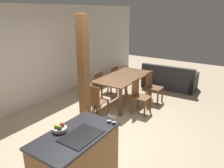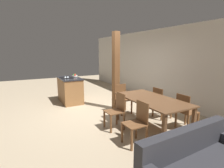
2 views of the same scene
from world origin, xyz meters
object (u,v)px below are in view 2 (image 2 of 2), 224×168
at_px(fruit_bowl, 75,76).
at_px(dining_chair_far_right, 185,111).
at_px(wine_glass_near, 65,77).
at_px(dining_chair_near_right, 137,122).
at_px(kitchen_island, 70,90).
at_px(dining_chair_head_end, 122,98).
at_px(wine_glass_middle, 68,77).
at_px(dining_chair_near_left, 117,110).
at_px(dining_table, 151,102).
at_px(dining_chair_far_left, 160,102).
at_px(timber_post, 116,71).

height_order(fruit_bowl, dining_chair_far_right, fruit_bowl).
xyz_separation_m(wine_glass_near, dining_chair_near_right, (3.10, 0.68, -0.57)).
xyz_separation_m(kitchen_island, dining_chair_far_right, (3.65, 1.82, 0.00)).
relative_size(fruit_bowl, wine_glass_near, 1.44).
distance_m(dining_chair_far_right, dining_chair_head_end, 1.87).
bearing_deg(wine_glass_middle, dining_chair_near_left, 14.75).
height_order(wine_glass_near, dining_chair_near_left, wine_glass_near).
relative_size(dining_chair_near_left, dining_chair_head_end, 1.00).
relative_size(kitchen_island, dining_chair_near_right, 1.43).
height_order(dining_table, dining_chair_far_right, dining_chair_far_right).
bearing_deg(wine_glass_middle, kitchen_island, 160.59).
bearing_deg(dining_chair_far_right, dining_chair_near_right, 90.00).
bearing_deg(dining_chair_far_right, kitchen_island, 26.51).
distance_m(dining_table, dining_chair_near_right, 0.85).
relative_size(dining_chair_near_right, dining_chair_far_right, 1.00).
relative_size(kitchen_island, dining_chair_near_left, 1.43).
bearing_deg(dining_table, wine_glass_near, -152.57).
bearing_deg(dining_chair_head_end, dining_chair_far_left, -51.26).
distance_m(dining_chair_far_left, dining_chair_far_right, 0.84).
relative_size(dining_table, dining_chair_head_end, 2.14).
bearing_deg(dining_chair_near_left, kitchen_island, -171.93).
relative_size(wine_glass_near, dining_chair_near_right, 0.16).
distance_m(dining_chair_near_right, dining_chair_head_end, 1.87).
xyz_separation_m(fruit_bowl, dining_chair_head_end, (1.99, 0.89, -0.51)).
bearing_deg(dining_chair_near_left, timber_post, 151.30).
height_order(dining_chair_near_right, dining_chair_far_right, same).
height_order(wine_glass_near, dining_chair_far_right, wine_glass_near).
xyz_separation_m(fruit_bowl, dining_chair_near_left, (2.88, 0.18, -0.51)).
distance_m(fruit_bowl, dining_chair_near_left, 2.93).
bearing_deg(dining_chair_near_right, dining_chair_far_right, 90.00).
relative_size(wine_glass_near, timber_post, 0.06).
bearing_deg(wine_glass_near, timber_post, 55.47).
distance_m(dining_chair_far_left, timber_post, 1.67).
bearing_deg(fruit_bowl, dining_chair_near_left, 3.48).
relative_size(dining_table, dining_chair_far_left, 2.14).
bearing_deg(fruit_bowl, dining_chair_far_right, 23.25).
xyz_separation_m(dining_chair_near_left, dining_chair_near_right, (0.84, 0.00, 0.00)).
relative_size(fruit_bowl, wine_glass_middle, 1.44).
distance_m(dining_table, dining_chair_head_end, 1.33).
height_order(dining_chair_near_right, timber_post, timber_post).
xyz_separation_m(kitchen_island, dining_table, (3.23, 1.11, 0.20)).
xyz_separation_m(wine_glass_near, dining_chair_near_left, (2.26, 0.68, -0.57)).
bearing_deg(wine_glass_middle, dining_table, 26.00).
bearing_deg(wine_glass_near, dining_chair_far_right, 34.14).
relative_size(wine_glass_near, dining_chair_near_left, 0.16).
bearing_deg(timber_post, wine_glass_near, -124.53).
bearing_deg(fruit_bowl, dining_chair_head_end, 24.01).
bearing_deg(timber_post, dining_chair_near_right, -18.36).
height_order(kitchen_island, wine_glass_near, wine_glass_near).
height_order(wine_glass_middle, dining_table, wine_glass_middle).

